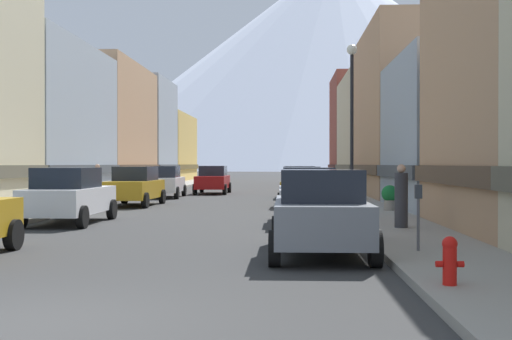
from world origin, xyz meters
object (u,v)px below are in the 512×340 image
car_left_1 (69,195)px  car_right_2 (302,186)px  potted_plant_1 (390,196)px  pedestrian_1 (401,198)px  car_left_3 (164,182)px  car_right_3 (299,182)px  streetlamp_right (352,103)px  car_right_0 (320,212)px  fire_hydrant_near (450,259)px  car_driving_0 (213,180)px  car_left_2 (135,186)px  pedestrian_0 (98,183)px  car_right_1 (308,195)px  parking_meter_near (418,208)px  pedestrian_2 (89,186)px

car_left_1 → car_right_2: size_ratio=0.99×
potted_plant_1 → pedestrian_1: bearing=-96.3°
car_left_3 → car_right_3: (7.60, -0.29, 0.00)m
car_left_1 → streetlamp_right: bearing=13.4°
car_right_0 → fire_hydrant_near: car_right_0 is taller
pedestrian_1 → car_left_1: bearing=166.6°
car_left_1 → car_driving_0: 21.51m
car_left_2 → car_left_3: 7.25m
pedestrian_0 → streetlamp_right: streetlamp_right is taller
car_right_3 → pedestrian_1: (2.45, -18.43, 0.06)m
car_right_1 → potted_plant_1: car_right_1 is taller
car_left_2 → car_right_1: size_ratio=1.01×
parking_meter_near → streetlamp_right: 9.92m
car_right_0 → pedestrian_0: pedestrian_0 is taller
car_left_3 → streetlamp_right: streetlamp_right is taller
car_left_1 → car_right_2: 11.81m
car_right_2 → pedestrian_0: bearing=165.4°
potted_plant_1 → pedestrian_2: size_ratio=0.61×
car_right_1 → pedestrian_1: bearing=-50.1°
potted_plant_1 → streetlamp_right: (-1.65, -2.23, 3.31)m
car_right_1 → car_left_3: bearing=115.7°
car_right_2 → pedestrian_2: size_ratio=2.87×
car_left_2 → car_right_3: (7.60, 6.96, 0.00)m
car_left_2 → pedestrian_2: car_left_2 is taller
car_left_1 → car_left_3: (0.00, 16.32, 0.00)m
parking_meter_near → fire_hydrant_near: bearing=-94.5°
car_right_2 → streetlamp_right: (1.55, -6.85, 3.09)m
car_driving_0 → car_right_0: bearing=-79.2°
car_left_1 → potted_plant_1: bearing=22.2°
pedestrian_0 → car_right_0: bearing=-61.6°
fire_hydrant_near → streetlamp_right: bearing=90.4°
car_left_2 → parking_meter_near: size_ratio=3.35×
car_right_0 → fire_hydrant_near: size_ratio=6.26×
car_right_0 → car_right_1: size_ratio=1.00×
car_right_1 → car_left_2: bearing=131.7°
car_left_1 → car_right_3: bearing=64.6°
pedestrian_1 → car_driving_0: bearing=108.3°
car_left_3 → potted_plant_1: size_ratio=4.70×
pedestrian_1 → streetlamp_right: (-0.90, 4.58, 3.03)m
parking_meter_near → potted_plant_1: bearing=83.9°
car_left_3 → car_right_2: bearing=-43.8°
car_right_0 → fire_hydrant_near: 4.45m
car_driving_0 → car_left_2: bearing=-100.1°
car_right_0 → parking_meter_near: size_ratio=3.31×
pedestrian_1 → car_right_3: bearing=97.6°
car_left_1 → streetlamp_right: 9.90m
car_left_2 → pedestrian_2: bearing=153.8°
car_left_1 → pedestrian_0: size_ratio=2.52×
pedestrian_2 → car_right_0: bearing=-59.7°
car_right_2 → streetlamp_right: bearing=-77.2°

